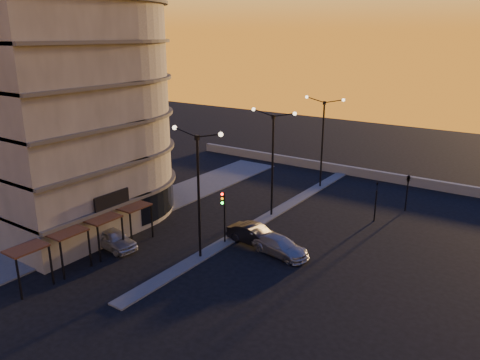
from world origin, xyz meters
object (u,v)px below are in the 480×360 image
object	(u,v)px
streetlamp_mid	(273,155)
traffic_light_main	(224,209)
car_wagon	(280,246)
car_hatchback	(113,238)
car_sedan	(255,235)

from	to	relation	value
streetlamp_mid	traffic_light_main	xyz separation A→B (m)	(0.00, -7.13, -2.70)
traffic_light_main	car_wagon	world-z (taller)	traffic_light_main
car_wagon	traffic_light_main	bearing A→B (deg)	110.66
car_wagon	car_hatchback	bearing A→B (deg)	129.39
car_sedan	streetlamp_mid	bearing A→B (deg)	24.45
car_hatchback	car_wagon	world-z (taller)	car_hatchback
traffic_light_main	car_wagon	xyz separation A→B (m)	(4.50, 0.85, -2.21)
traffic_light_main	car_sedan	xyz separation A→B (m)	(2.03, 1.29, -2.13)
car_sedan	car_wagon	size ratio (longest dim) A/B	0.98
traffic_light_main	streetlamp_mid	bearing A→B (deg)	90.00
car_hatchback	car_wagon	bearing A→B (deg)	-55.11
streetlamp_mid	car_wagon	size ratio (longest dim) A/B	2.04
car_wagon	streetlamp_mid	bearing A→B (deg)	45.57
car_sedan	car_hatchback	bearing A→B (deg)	133.24
car_sedan	car_wagon	world-z (taller)	car_sedan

